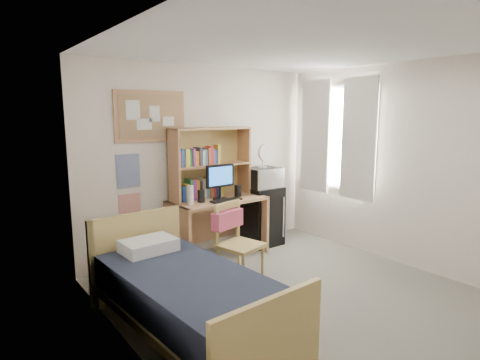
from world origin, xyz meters
TOP-DOWN VIEW (x-y plane):
  - floor at (0.00, 0.00)m, footprint 3.60×4.20m
  - ceiling at (0.00, 0.00)m, footprint 3.60×4.20m
  - wall_back at (0.00, 2.10)m, footprint 3.60×0.04m
  - wall_left at (-1.80, 0.00)m, footprint 0.04×4.20m
  - wall_right at (1.80, 0.00)m, footprint 0.04×4.20m
  - window_unit at (1.75, 1.20)m, footprint 0.10×1.40m
  - curtain_left at (1.72, 0.80)m, footprint 0.04×0.55m
  - curtain_right at (1.72, 1.60)m, footprint 0.04×0.55m
  - bulletin_board at (-0.78, 2.08)m, footprint 0.94×0.03m
  - poster_wave at (-1.10, 2.09)m, footprint 0.30×0.01m
  - poster_japan at (-1.10, 2.09)m, footprint 0.28×0.01m
  - desk at (0.00, 1.75)m, footprint 1.32×0.68m
  - desk_chair at (-0.31, 0.81)m, footprint 0.59×0.59m
  - mini_fridge at (0.83, 1.82)m, footprint 0.52×0.52m
  - bed at (-1.28, 0.28)m, footprint 1.13×2.08m
  - hutch at (0.00, 1.90)m, footprint 1.18×0.32m
  - monitor at (0.01, 1.69)m, footprint 0.42×0.04m
  - keyboard at (0.01, 1.55)m, footprint 0.44×0.15m
  - speaker_left at (-0.29, 1.69)m, footprint 0.07×0.07m
  - speaker_right at (0.31, 1.70)m, footprint 0.07×0.07m
  - water_bottle at (-0.47, 1.64)m, footprint 0.07×0.07m
  - hoodie at (-0.36, 1.00)m, footprint 0.45×0.23m
  - microwave at (0.83, 1.80)m, footprint 0.50×0.38m
  - desk_fan at (0.83, 1.80)m, footprint 0.26×0.26m
  - pillow at (-1.32, 1.03)m, footprint 0.55×0.40m

SIDE VIEW (x-z plane):
  - floor at x=0.00m, z-range -0.02..0.00m
  - bed at x=-1.28m, z-range 0.00..0.56m
  - desk at x=0.00m, z-range 0.00..0.81m
  - mini_fridge at x=0.83m, z-range 0.00..0.88m
  - desk_chair at x=-0.31m, z-range 0.00..0.97m
  - pillow at x=-1.32m, z-range 0.56..0.68m
  - hoodie at x=-0.36m, z-range 0.65..0.85m
  - poster_japan at x=-1.10m, z-range 0.60..0.96m
  - keyboard at x=0.01m, z-range 0.81..0.84m
  - speaker_left at x=-0.29m, z-range 0.81..0.98m
  - speaker_right at x=0.31m, z-range 0.81..0.98m
  - water_bottle at x=-0.47m, z-range 0.81..1.06m
  - microwave at x=0.83m, z-range 0.88..1.17m
  - monitor at x=0.01m, z-range 0.81..1.27m
  - poster_wave at x=-1.10m, z-range 1.04..1.46m
  - hutch at x=0.00m, z-range 0.81..1.77m
  - wall_back at x=0.00m, z-range 0.00..2.60m
  - wall_left at x=-1.80m, z-range 0.00..2.60m
  - wall_right at x=1.80m, z-range 0.00..2.60m
  - desk_fan at x=0.83m, z-range 1.17..1.49m
  - window_unit at x=1.75m, z-range 0.75..2.45m
  - curtain_left at x=1.72m, z-range 0.75..2.45m
  - curtain_right at x=1.72m, z-range 0.75..2.45m
  - bulletin_board at x=-0.78m, z-range 1.60..2.24m
  - ceiling at x=0.00m, z-range 2.59..2.61m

